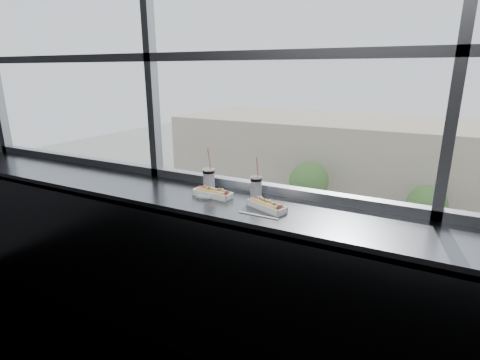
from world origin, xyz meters
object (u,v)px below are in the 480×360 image
at_px(car_near_b, 277,280).
at_px(car_near_c, 394,308).
at_px(hotdog_tray_right, 267,205).
at_px(loose_straw, 258,215).
at_px(pedestrian_b, 419,226).
at_px(soda_cup_right, 256,187).
at_px(wrapper, 204,196).
at_px(tree_left, 309,182).
at_px(soda_cup_left, 209,179).
at_px(car_far_b, 466,259).
at_px(hotdog_tray_left, 213,193).
at_px(tree_center, 427,204).
at_px(car_near_a, 156,246).
at_px(car_far_a, 255,217).

xyz_separation_m(car_near_b, car_near_c, (6.40, 0.00, 0.16)).
height_order(hotdog_tray_right, car_near_b, hotdog_tray_right).
distance_m(loose_straw, car_near_c, 19.71).
xyz_separation_m(car_near_b, pedestrian_b, (6.97, 12.18, 0.12)).
distance_m(loose_straw, pedestrian_b, 30.63).
relative_size(soda_cup_right, loose_straw, 1.16).
distance_m(hotdog_tray_right, wrapper, 0.45).
relative_size(car_near_c, pedestrian_b, 3.03).
bearing_deg(tree_left, pedestrian_b, 1.17).
height_order(soda_cup_left, soda_cup_right, soda_cup_left).
relative_size(soda_cup_left, wrapper, 2.88).
xyz_separation_m(car_near_c, car_far_b, (3.61, 8.00, -0.14)).
bearing_deg(car_far_b, hotdog_tray_left, 163.06).
bearing_deg(car_far_b, soda_cup_right, 163.67).
relative_size(hotdog_tray_left, tree_center, 0.06).
height_order(hotdog_tray_left, car_near_b, hotdog_tray_left).
height_order(hotdog_tray_right, soda_cup_right, soda_cup_right).
distance_m(soda_cup_left, tree_left, 30.46).
distance_m(soda_cup_right, car_near_a, 24.76).
bearing_deg(hotdog_tray_right, soda_cup_left, -172.25).
bearing_deg(soda_cup_right, hotdog_tray_left, -163.48).
bearing_deg(soda_cup_right, tree_center, 87.59).
distance_m(wrapper, car_near_a, 24.63).
height_order(hotdog_tray_left, soda_cup_left, soda_cup_left).
bearing_deg(car_far_a, hotdog_tray_right, -160.83).
height_order(wrapper, car_near_c, wrapper).
distance_m(soda_cup_right, loose_straw, 0.30).
relative_size(loose_straw, wrapper, 2.28).
xyz_separation_m(hotdog_tray_left, loose_straw, (0.42, -0.18, -0.02)).
distance_m(soda_cup_right, car_near_b, 20.55).
height_order(soda_cup_left, car_near_b, soda_cup_left).
height_order(hotdog_tray_right, tree_left, hotdog_tray_right).
bearing_deg(hotdog_tray_right, tree_center, 109.18).
xyz_separation_m(car_near_b, car_far_b, (10.01, 8.00, 0.01)).
xyz_separation_m(hotdog_tray_left, car_far_a, (-11.09, 24.25, -10.93)).
height_order(hotdog_tray_right, wrapper, hotdog_tray_right).
distance_m(car_near_b, car_near_c, 6.40).
relative_size(soda_cup_right, tree_left, 0.05).
height_order(hotdog_tray_right, tree_center, hotdog_tray_right).
xyz_separation_m(hotdog_tray_left, soda_cup_right, (0.28, 0.08, 0.06)).
xyz_separation_m(car_near_c, tree_center, (0.87, 12.00, 1.91)).
xyz_separation_m(car_far_a, tree_left, (3.26, 4.00, 2.45)).
bearing_deg(soda_cup_right, loose_straw, -62.17).
distance_m(soda_cup_left, car_near_c, 19.57).
bearing_deg(car_near_a, car_near_c, -96.90).
distance_m(soda_cup_left, loose_straw, 0.55).
distance_m(soda_cup_left, wrapper, 0.15).
distance_m(car_near_a, car_far_b, 20.69).
relative_size(loose_straw, car_far_a, 0.04).
distance_m(car_far_a, tree_center, 13.32).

